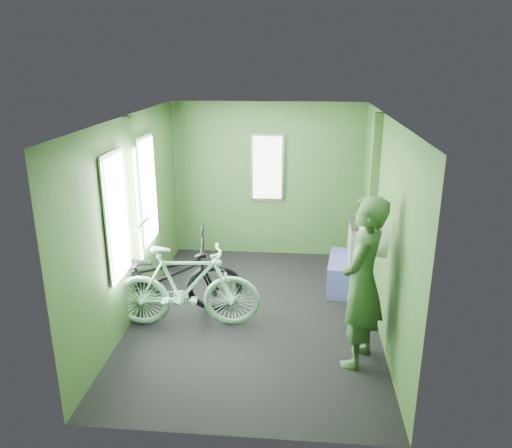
{
  "coord_description": "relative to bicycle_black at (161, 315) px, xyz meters",
  "views": [
    {
      "loc": [
        0.48,
        -5.22,
        2.89
      ],
      "look_at": [
        0.0,
        0.1,
        1.1
      ],
      "focal_mm": 35.0,
      "sensor_mm": 36.0,
      "label": 1
    }
  ],
  "objects": [
    {
      "name": "bench_seat",
      "position": [
        2.25,
        0.94,
        0.26
      ],
      "size": [
        0.55,
        0.87,
        0.87
      ],
      "rotation": [
        0.0,
        0.0,
        -0.12
      ],
      "color": "navy",
      "rests_on": "ground"
    },
    {
      "name": "passenger",
      "position": [
        2.2,
        -0.73,
        0.86
      ],
      "size": [
        0.63,
        0.75,
        1.71
      ],
      "rotation": [
        0.0,
        0.0,
        -1.98
      ],
      "color": "#32502C",
      "rests_on": "ground"
    },
    {
      "name": "bicycle_mint",
      "position": [
        0.37,
        -0.23,
        0.0
      ],
      "size": [
        1.67,
        0.68,
        1.02
      ],
      "primitive_type": "imported",
      "rotation": [
        0.0,
        -0.09,
        1.65
      ],
      "color": "#A0E8BD",
      "rests_on": "ground"
    },
    {
      "name": "waste_box",
      "position": [
        2.36,
        0.83,
        0.47
      ],
      "size": [
        0.28,
        0.39,
        0.94
      ],
      "primitive_type": "cube",
      "color": "gray",
      "rests_on": "ground"
    },
    {
      "name": "bicycle_black",
      "position": [
        0.0,
        0.0,
        0.0
      ],
      "size": [
        2.04,
        1.18,
        1.12
      ],
      "primitive_type": "imported",
      "rotation": [
        0.0,
        -0.2,
        1.75
      ],
      "color": "black",
      "rests_on": "ground"
    },
    {
      "name": "room",
      "position": [
        1.07,
        0.15,
        1.44
      ],
      "size": [
        4.0,
        4.02,
        2.31
      ],
      "color": "black",
      "rests_on": "ground"
    }
  ]
}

